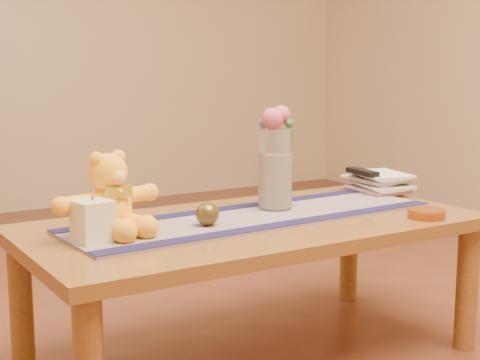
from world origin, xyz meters
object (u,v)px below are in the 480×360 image
tv_remote (362,172)px  amber_dish (427,214)px  book_bottom (360,191)px  glass_vase (275,169)px  pillar_candle (93,221)px  teddy_bear (108,194)px  bronze_ball (207,214)px

tv_remote → amber_dish: bearing=-94.8°
book_bottom → glass_vase: bearing=-163.0°
pillar_candle → glass_vase: (0.66, 0.11, 0.07)m
teddy_bear → pillar_candle: (-0.07, -0.08, -0.05)m
amber_dish → book_bottom: bearing=75.9°
glass_vase → tv_remote: glass_vase is taller
book_bottom → tv_remote: (-0.00, -0.01, 0.07)m
amber_dish → glass_vase: bearing=134.3°
teddy_bear → glass_vase: glass_vase is taller
teddy_bear → bronze_ball: (0.27, -0.07, -0.07)m
book_bottom → bronze_ball: bearing=-159.8°
tv_remote → amber_dish: 0.43m
pillar_candle → teddy_bear: bearing=47.0°
bronze_ball → pillar_candle: bearing=-179.2°
bronze_ball → teddy_bear: bearing=164.8°
glass_vase → bronze_ball: size_ratio=3.79×
teddy_bear → pillar_candle: teddy_bear is taller
pillar_candle → bronze_ball: pillar_candle is taller
tv_remote → teddy_bear: bearing=-165.0°
teddy_bear → book_bottom: teddy_bear is taller
pillar_candle → amber_dish: bearing=-13.4°
teddy_bear → amber_dish: bearing=-32.6°
bronze_ball → amber_dish: (0.65, -0.24, -0.03)m
glass_vase → teddy_bear: bearing=-177.4°
teddy_bear → pillar_candle: bearing=-146.6°
book_bottom → tv_remote: tv_remote is taller
bronze_ball → tv_remote: (0.75, 0.17, 0.04)m
pillar_candle → glass_vase: bearing=9.2°
pillar_candle → glass_vase: size_ratio=0.42×
teddy_bear → amber_dish: size_ratio=2.73×
pillar_candle → amber_dish: pillar_candle is taller
glass_vase → amber_dish: size_ratio=2.23×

